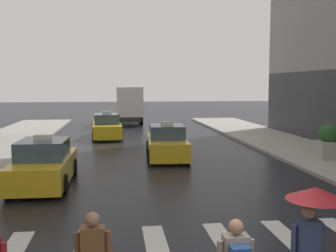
% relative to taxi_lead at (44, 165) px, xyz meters
% --- Properties ---
extents(crosswalk_markings, '(11.30, 2.80, 0.01)m').
position_rel_taxi_lead_xyz_m(crosswalk_markings, '(4.18, -6.12, -0.72)').
color(crosswalk_markings, silver).
rests_on(crosswalk_markings, ground).
extents(taxi_lead, '(1.99, 4.57, 1.80)m').
position_rel_taxi_lead_xyz_m(taxi_lead, '(0.00, 0.00, 0.00)').
color(taxi_lead, gold).
rests_on(taxi_lead, ground).
extents(taxi_second, '(2.11, 4.62, 1.80)m').
position_rel_taxi_lead_xyz_m(taxi_second, '(4.98, 4.66, 0.00)').
color(taxi_second, gold).
rests_on(taxi_second, ground).
extents(taxi_third, '(2.07, 4.60, 1.80)m').
position_rel_taxi_lead_xyz_m(taxi_third, '(1.95, 12.53, 0.00)').
color(taxi_third, yellow).
rests_on(taxi_third, ground).
extents(box_truck, '(2.36, 7.57, 3.35)m').
position_rel_taxi_lead_xyz_m(box_truck, '(3.79, 22.34, 1.13)').
color(box_truck, '#2D2D2D').
rests_on(box_truck, ground).
extents(pedestrian_with_umbrella, '(0.96, 0.96, 1.94)m').
position_rel_taxi_lead_xyz_m(pedestrian_with_umbrella, '(5.62, -8.68, 0.79)').
color(pedestrian_with_umbrella, '#333338').
rests_on(pedestrian_with_umbrella, ground).
extents(planter_mid_block, '(1.10, 1.10, 1.60)m').
position_rel_taxi_lead_xyz_m(planter_mid_block, '(12.27, 2.81, 0.15)').
color(planter_mid_block, '#A8A399').
rests_on(planter_mid_block, curb_right).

